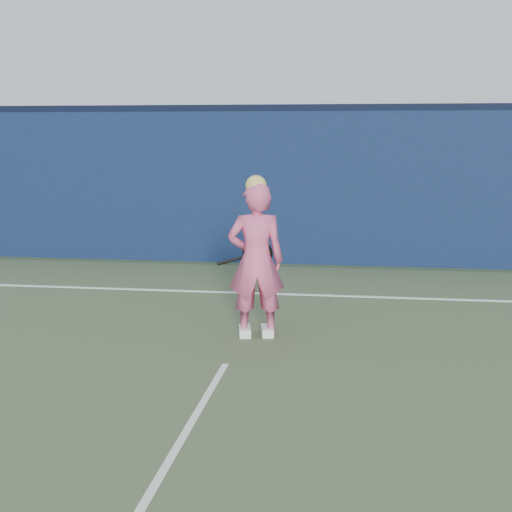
# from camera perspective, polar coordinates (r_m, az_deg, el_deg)

# --- Properties ---
(ground) EXTENTS (80.00, 80.00, 0.00)m
(ground) POSITION_cam_1_polar(r_m,az_deg,el_deg) (5.84, -4.31, -11.80)
(ground) COLOR #304329
(ground) RESTS_ON ground
(backstop_wall) EXTENTS (24.00, 0.40, 2.50)m
(backstop_wall) POSITION_cam_1_polar(r_m,az_deg,el_deg) (11.89, 2.44, 5.48)
(backstop_wall) COLOR #0C1A38
(backstop_wall) RESTS_ON ground
(wall_cap) EXTENTS (24.00, 0.42, 0.10)m
(wall_cap) POSITION_cam_1_polar(r_m,az_deg,el_deg) (11.86, 2.49, 11.76)
(wall_cap) COLOR black
(wall_cap) RESTS_ON backstop_wall
(player) EXTENTS (0.66, 0.51, 1.72)m
(player) POSITION_cam_1_polar(r_m,az_deg,el_deg) (7.50, -0.00, -0.32)
(player) COLOR #D3527D
(player) RESTS_ON ground
(racket) EXTENTS (0.64, 0.14, 0.34)m
(racket) POSITION_cam_1_polar(r_m,az_deg,el_deg) (7.89, -0.11, 0.09)
(racket) COLOR black
(racket) RESTS_ON ground
(court_lines) EXTENTS (11.00, 12.04, 0.01)m
(court_lines) POSITION_cam_1_polar(r_m,az_deg,el_deg) (5.53, -5.06, -12.92)
(court_lines) COLOR white
(court_lines) RESTS_ON court_surface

